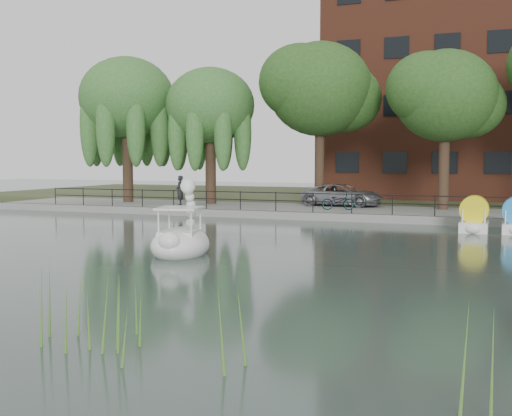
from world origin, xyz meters
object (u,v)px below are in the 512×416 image
Objects in this scene: bicycle at (338,200)px; minivan at (342,193)px; pedestrian at (180,188)px; swan_boat at (181,238)px.

minivan is at bearing -10.10° from bicycle.
bicycle is 0.87× the size of pedestrian.
bicycle is at bearing 64.24° from pedestrian.
bicycle is at bearing -166.38° from minivan.
swan_boat reaches higher than bicycle.
pedestrian is 16.80m from swan_boat.
pedestrian reaches higher than bicycle.
pedestrian is at bearing 71.00° from bicycle.
minivan is 2.67× the size of pedestrian.
swan_boat is (-1.13, -17.46, -0.60)m from minivan.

